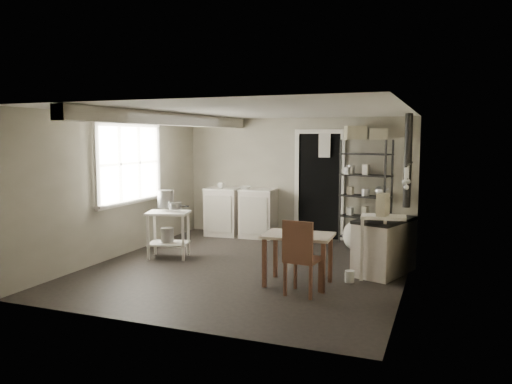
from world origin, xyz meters
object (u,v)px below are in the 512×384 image
(flour_sack, at_px, (355,236))
(shelf_rack, at_px, (365,192))
(prep_table, at_px, (169,233))
(chair, at_px, (303,256))
(stockpot, at_px, (166,199))
(base_cabinets, at_px, (241,213))
(stove, at_px, (384,243))
(work_table, at_px, (298,256))

(flour_sack, bearing_deg, shelf_rack, 80.70)
(prep_table, xyz_separation_m, chair, (2.53, -1.05, 0.08))
(stockpot, distance_m, chair, 2.89)
(base_cabinets, height_order, flour_sack, base_cabinets)
(stove, bearing_deg, prep_table, -155.73)
(prep_table, relative_size, stockpot, 2.65)
(prep_table, bearing_deg, shelf_rack, 37.70)
(chair, bearing_deg, work_table, 120.53)
(base_cabinets, bearing_deg, work_table, -58.13)
(stove, bearing_deg, work_table, -116.19)
(shelf_rack, distance_m, chair, 3.24)
(shelf_rack, height_order, stove, shelf_rack)
(stockpot, xyz_separation_m, work_table, (2.45, -0.77, -0.56))
(base_cabinets, xyz_separation_m, flour_sack, (2.31, -0.45, -0.22))
(shelf_rack, relative_size, chair, 2.01)
(chair, distance_m, flour_sack, 2.70)
(prep_table, relative_size, work_table, 0.84)
(work_table, xyz_separation_m, chair, (0.17, -0.36, 0.10))
(flour_sack, bearing_deg, work_table, -98.39)
(base_cabinets, xyz_separation_m, work_table, (1.97, -2.76, -0.08))
(work_table, distance_m, flour_sack, 2.34)
(stockpot, bearing_deg, prep_table, -42.39)
(base_cabinets, distance_m, work_table, 3.39)
(flour_sack, bearing_deg, base_cabinets, 169.01)
(prep_table, bearing_deg, base_cabinets, 79.45)
(shelf_rack, bearing_deg, base_cabinets, -161.89)
(prep_table, height_order, flour_sack, prep_table)
(prep_table, height_order, chair, chair)
(prep_table, relative_size, base_cabinets, 0.52)
(chair, height_order, flour_sack, chair)
(work_table, relative_size, flour_sack, 1.79)
(stockpot, relative_size, work_table, 0.32)
(shelf_rack, bearing_deg, stockpot, -127.91)
(prep_table, height_order, stockpot, stockpot)
(prep_table, distance_m, chair, 2.73)
(stove, height_order, work_table, stove)
(work_table, bearing_deg, shelf_rack, 81.44)
(flour_sack, bearing_deg, stockpot, -151.05)
(stockpot, distance_m, work_table, 2.63)
(base_cabinets, xyz_separation_m, shelf_rack, (2.40, 0.07, 0.49))
(stove, bearing_deg, chair, -102.27)
(shelf_rack, relative_size, stove, 1.89)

